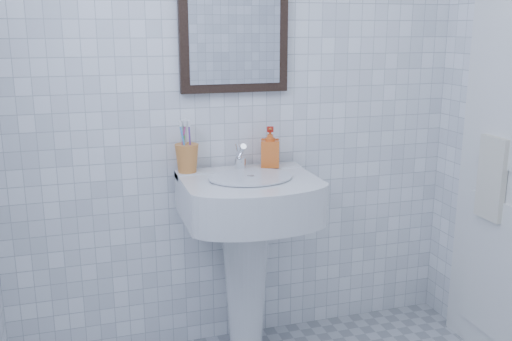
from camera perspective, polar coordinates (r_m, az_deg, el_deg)
name	(u,v)px	position (r m, az deg, el deg)	size (l,w,h in m)	color
wall_back	(238,89)	(2.67, -1.77, 8.10)	(2.20, 0.02, 2.50)	white
washbasin	(247,236)	(2.61, -0.90, -6.60)	(0.59, 0.43, 0.90)	silver
faucet	(240,158)	(2.61, -1.59, 1.21)	(0.05, 0.11, 0.13)	silver
toothbrush_cup	(187,158)	(2.57, -6.92, 1.23)	(0.11, 0.11, 0.13)	orange
soap_dispenser	(270,147)	(2.65, 1.42, 2.37)	(0.08, 0.09, 0.19)	#E54E16
wall_mirror	(234,23)	(2.63, -2.19, 14.56)	(0.50, 0.04, 0.62)	black
towel_ring	(499,139)	(2.75, 23.16, 2.94)	(0.18, 0.18, 0.01)	silver
hand_towel	(492,178)	(2.77, 22.49, -0.73)	(0.03, 0.16, 0.38)	silver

